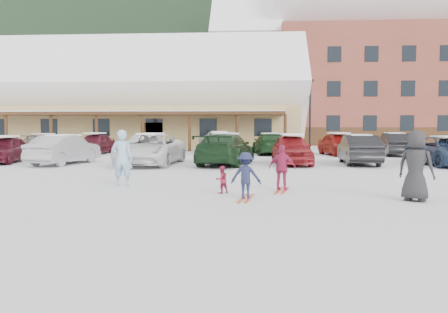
# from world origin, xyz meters

# --- Properties ---
(ground) EXTENTS (160.00, 160.00, 0.00)m
(ground) POSITION_xyz_m (0.00, 0.00, 0.00)
(ground) COLOR silver
(ground) RESTS_ON ground
(forested_hillside) EXTENTS (300.00, 70.00, 38.00)m
(forested_hillside) POSITION_xyz_m (0.00, 85.00, 19.00)
(forested_hillside) COLOR black
(forested_hillside) RESTS_ON ground
(day_lodge) EXTENTS (29.12, 12.50, 10.38)m
(day_lodge) POSITION_xyz_m (-9.00, 27.96, 3.94)
(day_lodge) COLOR tan
(day_lodge) RESTS_ON ground
(alpine_hotel) EXTENTS (31.48, 14.01, 21.48)m
(alpine_hotel) POSITION_xyz_m (14.27, 38.00, 8.63)
(alpine_hotel) COLOR brown
(alpine_hotel) RESTS_ON ground
(lamp_post) EXTENTS (0.50, 0.25, 5.76)m
(lamp_post) POSITION_xyz_m (5.89, 24.32, 3.28)
(lamp_post) COLOR black
(lamp_post) RESTS_ON ground
(conifer_2) EXTENTS (5.28, 5.28, 12.24)m
(conifer_2) POSITION_xyz_m (-30.00, 42.00, 6.83)
(conifer_2) COLOR black
(conifer_2) RESTS_ON ground
(conifer_3) EXTENTS (3.96, 3.96, 9.18)m
(conifer_3) POSITION_xyz_m (6.00, 44.00, 5.12)
(conifer_3) COLOR black
(conifer_3) RESTS_ON ground
(adult_skier) EXTENTS (0.70, 0.50, 1.80)m
(adult_skier) POSITION_xyz_m (-2.99, 1.54, 0.90)
(adult_skier) COLOR #91B8D6
(adult_skier) RESTS_ON ground
(toddler_red) EXTENTS (0.48, 0.46, 0.79)m
(toddler_red) POSITION_xyz_m (0.28, 0.26, 0.39)
(toddler_red) COLOR #A82141
(toddler_red) RESTS_ON ground
(child_navy) EXTENTS (0.85, 0.56, 1.23)m
(child_navy) POSITION_xyz_m (0.98, -0.68, 0.62)
(child_navy) COLOR #1B203E
(child_navy) RESTS_ON ground
(skis_child_navy) EXTENTS (0.39, 1.41, 0.03)m
(skis_child_navy) POSITION_xyz_m (0.98, -0.68, 0.01)
(skis_child_navy) COLOR #C53F1C
(skis_child_navy) RESTS_ON ground
(child_magenta) EXTENTS (0.85, 0.49, 1.36)m
(child_magenta) POSITION_xyz_m (2.03, 0.83, 0.68)
(child_magenta) COLOR #A3234F
(child_magenta) RESTS_ON ground
(skis_child_magenta) EXTENTS (0.49, 1.41, 0.03)m
(skis_child_magenta) POSITION_xyz_m (2.03, 0.83, 0.01)
(skis_child_magenta) COLOR #C53F1C
(skis_child_magenta) RESTS_ON ground
(bystander_dark) EXTENTS (1.06, 0.99, 1.82)m
(bystander_dark) POSITION_xyz_m (5.30, -0.73, 0.91)
(bystander_dark) COLOR #252527
(bystander_dark) RESTS_ON ground
(parked_car_0) EXTENTS (2.27, 4.30, 1.39)m
(parked_car_0) POSITION_xyz_m (-11.73, 9.84, 0.70)
(parked_car_0) COLOR #571424
(parked_car_0) RESTS_ON ground
(parked_car_1) EXTENTS (2.30, 4.66, 1.47)m
(parked_car_1) POSITION_xyz_m (-8.24, 9.19, 0.73)
(parked_car_1) COLOR #A3A2A7
(parked_car_1) RESTS_ON ground
(parked_car_2) EXTENTS (2.84, 5.68, 1.55)m
(parked_car_2) POSITION_xyz_m (-3.86, 9.18, 0.77)
(parked_car_2) COLOR white
(parked_car_2) RESTS_ON ground
(parked_car_3) EXTENTS (3.06, 5.63, 1.55)m
(parked_car_3) POSITION_xyz_m (-0.16, 9.49, 0.77)
(parked_car_3) COLOR #17331A
(parked_car_3) RESTS_ON ground
(parked_car_4) EXTENTS (1.92, 4.48, 1.51)m
(parked_car_4) POSITION_xyz_m (3.10, 9.85, 0.76)
(parked_car_4) COLOR maroon
(parked_car_4) RESTS_ON ground
(parked_car_5) EXTENTS (1.84, 4.56, 1.47)m
(parked_car_5) POSITION_xyz_m (6.48, 10.15, 0.74)
(parked_car_5) COLOR black
(parked_car_5) RESTS_ON ground
(parked_car_6) EXTENTS (2.64, 5.20, 1.41)m
(parked_car_6) POSITION_xyz_m (10.57, 9.67, 0.70)
(parked_car_6) COLOR navy
(parked_car_6) RESTS_ON ground
(parked_car_7) EXTENTS (2.50, 4.99, 1.39)m
(parked_car_7) POSITION_xyz_m (-12.81, 16.32, 0.70)
(parked_car_7) COLOR gray
(parked_car_7) RESTS_ON ground
(parked_car_8) EXTENTS (1.86, 4.28, 1.44)m
(parked_car_8) POSITION_xyz_m (-9.59, 17.15, 0.72)
(parked_car_8) COLOR maroon
(parked_car_8) RESTS_ON ground
(parked_car_9) EXTENTS (1.74, 4.31, 1.39)m
(parked_car_9) POSITION_xyz_m (-5.67, 16.37, 0.70)
(parked_car_9) COLOR #A6A7AB
(parked_car_9) RESTS_ON ground
(parked_car_10) EXTENTS (3.42, 5.86, 1.53)m
(parked_car_10) POSITION_xyz_m (-1.11, 17.38, 0.77)
(parked_car_10) COLOR #BBBBBB
(parked_car_10) RESTS_ON ground
(parked_car_11) EXTENTS (2.41, 5.05, 1.42)m
(parked_car_11) POSITION_xyz_m (2.32, 17.61, 0.71)
(parked_car_11) COLOR #173819
(parked_car_11) RESTS_ON ground
(parked_car_12) EXTENTS (2.43, 4.54, 1.47)m
(parked_car_12) POSITION_xyz_m (6.77, 16.85, 0.74)
(parked_car_12) COLOR maroon
(parked_car_12) RESTS_ON ground
(parked_car_13) EXTENTS (1.96, 4.56, 1.46)m
(parked_car_13) POSITION_xyz_m (10.36, 16.87, 0.73)
(parked_car_13) COLOR black
(parked_car_13) RESTS_ON ground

